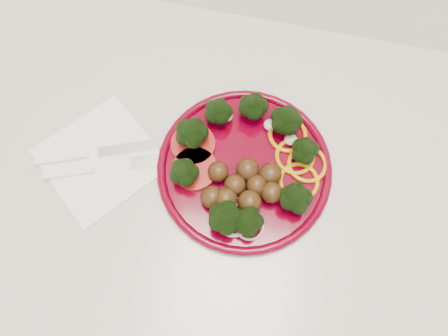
% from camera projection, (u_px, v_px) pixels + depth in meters
% --- Properties ---
extents(counter, '(2.40, 0.60, 0.90)m').
position_uv_depth(counter, '(298.00, 248.00, 1.09)').
color(counter, beige).
rests_on(counter, ground).
extents(plate, '(0.27, 0.27, 0.06)m').
position_uv_depth(plate, '(245.00, 167.00, 0.66)').
color(plate, '#500011').
rests_on(plate, counter).
extents(napkin, '(0.23, 0.23, 0.00)m').
position_uv_depth(napkin, '(100.00, 159.00, 0.69)').
color(napkin, white).
rests_on(napkin, counter).
extents(knife, '(0.20, 0.09, 0.01)m').
position_uv_depth(knife, '(84.00, 154.00, 0.68)').
color(knife, silver).
rests_on(knife, napkin).
extents(fork, '(0.18, 0.08, 0.01)m').
position_uv_depth(fork, '(83.00, 170.00, 0.67)').
color(fork, white).
rests_on(fork, napkin).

